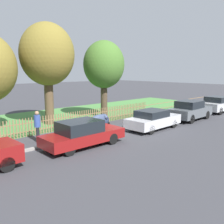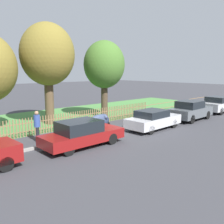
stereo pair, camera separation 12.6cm
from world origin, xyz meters
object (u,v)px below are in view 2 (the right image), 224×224
(parked_car_white_van, at_px, (219,104))
(tree_mid_park, at_px, (47,55))
(parked_car_black_saloon, at_px, (82,134))
(parked_car_navy_estate, at_px, (153,119))
(covered_motorcycle, at_px, (100,121))
(pedestrian_near_fence, at_px, (37,124))
(tree_far_left, at_px, (104,65))
(parked_car_red_compact, at_px, (191,110))

(parked_car_white_van, height_order, tree_mid_park, tree_mid_park)
(parked_car_black_saloon, bearing_deg, parked_car_navy_estate, -0.38)
(parked_car_white_van, relative_size, covered_motorcycle, 2.29)
(parked_car_white_van, bearing_deg, covered_motorcycle, 173.43)
(parked_car_white_van, xyz_separation_m, pedestrian_near_fence, (-16.88, 2.40, 0.21))
(parked_car_black_saloon, height_order, parked_car_white_van, parked_car_white_van)
(parked_car_navy_estate, distance_m, tree_mid_park, 8.62)
(parked_car_navy_estate, bearing_deg, parked_car_black_saloon, 177.83)
(parked_car_white_van, xyz_separation_m, covered_motorcycle, (-12.80, 1.95, -0.11))
(tree_far_left, distance_m, pedestrian_near_fence, 8.64)
(parked_car_navy_estate, xyz_separation_m, covered_motorcycle, (-2.95, 2.03, -0.01))
(parked_car_white_van, bearing_deg, parked_car_black_saloon, -177.79)
(parked_car_black_saloon, height_order, parked_car_red_compact, parked_car_red_compact)
(parked_car_red_compact, height_order, pedestrian_near_fence, pedestrian_near_fence)
(parked_car_navy_estate, distance_m, pedestrian_near_fence, 7.47)
(pedestrian_near_fence, bearing_deg, tree_far_left, -37.23)
(parked_car_navy_estate, distance_m, parked_car_white_van, 9.85)
(parked_car_white_van, distance_m, tree_mid_park, 15.91)
(parked_car_white_van, bearing_deg, pedestrian_near_fence, 173.99)
(parked_car_navy_estate, height_order, parked_car_red_compact, parked_car_red_compact)
(parked_car_black_saloon, relative_size, pedestrian_near_fence, 2.56)
(parked_car_red_compact, xyz_separation_m, tree_mid_park, (-8.90, 6.19, 4.16))
(parked_car_navy_estate, bearing_deg, tree_mid_park, 122.99)
(parked_car_black_saloon, xyz_separation_m, parked_car_white_van, (15.63, 0.04, 0.07))
(tree_far_left, bearing_deg, parked_car_black_saloon, -138.92)
(tree_far_left, height_order, pedestrian_near_fence, tree_far_left)
(parked_car_navy_estate, distance_m, covered_motorcycle, 3.58)
(parked_car_white_van, xyz_separation_m, tree_mid_park, (-14.10, 6.07, 4.17))
(tree_far_left, bearing_deg, covered_motorcycle, -134.48)
(parked_car_red_compact, bearing_deg, tree_mid_park, 143.65)
(parked_car_navy_estate, distance_m, parked_car_red_compact, 4.64)
(tree_mid_park, bearing_deg, covered_motorcycle, -72.41)
(covered_motorcycle, height_order, tree_far_left, tree_far_left)
(parked_car_navy_estate, bearing_deg, pedestrian_near_fence, 158.89)
(parked_car_black_saloon, height_order, tree_mid_park, tree_mid_park)
(parked_car_white_van, bearing_deg, tree_far_left, 152.70)
(parked_car_black_saloon, relative_size, parked_car_white_van, 1.06)
(parked_car_black_saloon, relative_size, parked_car_navy_estate, 1.05)
(tree_mid_park, bearing_deg, tree_far_left, -9.06)
(tree_mid_park, relative_size, tree_far_left, 1.15)
(parked_car_navy_estate, xyz_separation_m, tree_far_left, (0.37, 5.42, 3.63))
(covered_motorcycle, distance_m, tree_mid_park, 6.09)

